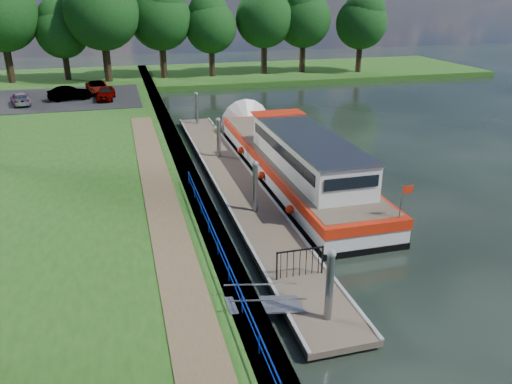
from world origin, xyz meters
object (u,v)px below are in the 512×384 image
object	(u,v)px
pontoon	(235,183)
car_c	(20,99)
car_d	(98,87)
barge	(289,157)
car_a	(106,93)
car_b	(69,93)

from	to	relation	value
pontoon	car_c	xyz separation A→B (m)	(-14.57, 22.88, 1.19)
pontoon	car_d	distance (m)	27.74
barge	car_a	xyz separation A→B (m)	(-10.72, 22.13, 0.38)
pontoon	car_b	bearing A→B (deg)	113.57
barge	car_a	world-z (taller)	barge
car_a	car_b	size ratio (longest dim) A/B	0.96
car_a	car_c	distance (m)	7.45
barge	car_d	xyz separation A→B (m)	(-11.51, 25.50, 0.36)
car_b	car_d	size ratio (longest dim) A/B	0.88
pontoon	car_c	distance (m)	27.15
car_c	car_d	world-z (taller)	car_d
pontoon	barge	bearing A→B (deg)	16.29
car_b	car_c	xyz separation A→B (m)	(-4.15, -1.01, -0.11)
barge	car_c	size ratio (longest dim) A/B	5.73
pontoon	car_d	world-z (taller)	car_d
car_c	car_d	distance (m)	7.60
car_b	car_d	distance (m)	3.66
car_b	barge	bearing A→B (deg)	-160.12
pontoon	car_c	size ratio (longest dim) A/B	8.12
car_a	car_b	xyz separation A→B (m)	(-3.29, 0.70, 0.01)
car_b	car_c	distance (m)	4.27
barge	car_b	size ratio (longest dim) A/B	5.43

